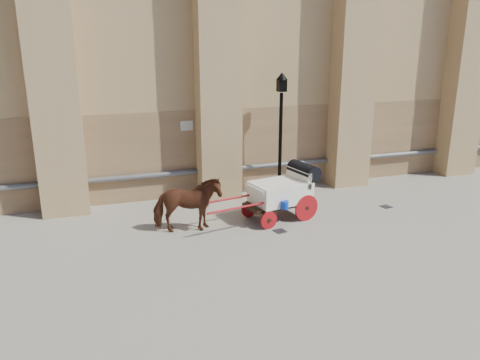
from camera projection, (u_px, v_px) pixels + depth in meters
name	position (u px, v px, depth m)	size (l,w,h in m)	color
ground	(287.00, 231.00, 13.33)	(90.00, 90.00, 0.00)	gray
horse	(187.00, 205.00, 13.10)	(0.86, 1.89, 1.60)	#5B2814
carriage	(284.00, 190.00, 14.14)	(3.87, 1.70, 1.64)	black
street_lamp	(281.00, 131.00, 15.93)	(0.40, 0.40, 4.23)	black
drain_grate_near	(280.00, 231.00, 13.33)	(0.32, 0.32, 0.01)	black
drain_grate_far	(386.00, 207.00, 15.32)	(0.32, 0.32, 0.01)	black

